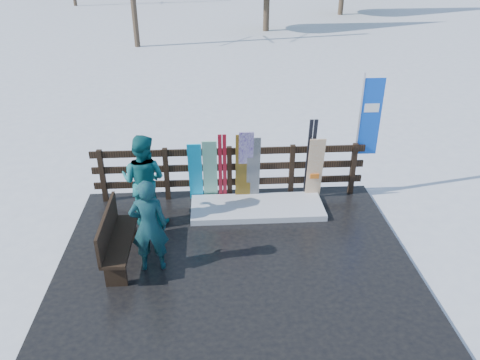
{
  "coord_description": "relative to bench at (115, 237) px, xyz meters",
  "views": [
    {
      "loc": [
        -0.33,
        -6.45,
        5.02
      ],
      "look_at": [
        0.14,
        1.0,
        1.1
      ],
      "focal_mm": 35.0,
      "sensor_mm": 36.0,
      "label": 1
    }
  ],
  "objects": [
    {
      "name": "rental_flag",
      "position": [
        4.78,
        2.19,
        1.09
      ],
      "size": [
        0.45,
        0.04,
        2.6
      ],
      "color": "silver",
      "rests_on": "deck"
    },
    {
      "name": "ground",
      "position": [
        1.99,
        -0.06,
        -0.6
      ],
      "size": [
        700.0,
        700.0,
        0.0
      ],
      "primitive_type": "plane",
      "color": "white",
      "rests_on": "ground"
    },
    {
      "name": "snow_patch",
      "position": [
        2.51,
        1.54,
        -0.46
      ],
      "size": [
        2.65,
        1.0,
        0.12
      ],
      "primitive_type": "cube",
      "color": "white",
      "rests_on": "deck"
    },
    {
      "name": "snowboard_3",
      "position": [
        2.31,
        1.92,
        0.29
      ],
      "size": [
        0.29,
        0.35,
        1.61
      ],
      "primitive_type": "cube",
      "rotation": [
        0.2,
        0.0,
        0.0
      ],
      "color": "white",
      "rests_on": "deck"
    },
    {
      "name": "snowboard_0",
      "position": [
        1.29,
        1.92,
        0.19
      ],
      "size": [
        0.28,
        0.39,
        1.4
      ],
      "primitive_type": "cube",
      "rotation": [
        0.26,
        0.0,
        0.0
      ],
      "color": "#0DBCEF",
      "rests_on": "deck"
    },
    {
      "name": "person_back",
      "position": [
        0.36,
        1.27,
        0.38
      ],
      "size": [
        1.04,
        0.91,
        1.8
      ],
      "primitive_type": "imported",
      "rotation": [
        0.0,
        0.0,
        2.83
      ],
      "color": "#146468",
      "rests_on": "deck"
    },
    {
      "name": "person_front",
      "position": [
        0.6,
        -0.17,
        0.3
      ],
      "size": [
        0.63,
        0.44,
        1.64
      ],
      "primitive_type": "imported",
      "rotation": [
        0.0,
        0.0,
        3.22
      ],
      "color": "#145245",
      "rests_on": "deck"
    },
    {
      "name": "fence",
      "position": [
        1.99,
        2.14,
        0.14
      ],
      "size": [
        5.6,
        0.1,
        1.15
      ],
      "color": "black",
      "rests_on": "deck"
    },
    {
      "name": "snowboard_5",
      "position": [
        3.72,
        1.92,
        0.19
      ],
      "size": [
        0.32,
        0.19,
        1.4
      ],
      "primitive_type": "cube",
      "rotation": [
        0.12,
        0.0,
        0.0
      ],
      "color": "white",
      "rests_on": "deck"
    },
    {
      "name": "snowboard_1",
      "position": [
        1.59,
        1.92,
        0.22
      ],
      "size": [
        0.29,
        0.43,
        1.46
      ],
      "primitive_type": "cube",
      "rotation": [
        0.27,
        0.0,
        0.0
      ],
      "color": "white",
      "rests_on": "deck"
    },
    {
      "name": "ski_pair_a",
      "position": [
        1.84,
        1.99,
        0.25
      ],
      "size": [
        0.16,
        0.2,
        1.52
      ],
      "color": "#A71423",
      "rests_on": "deck"
    },
    {
      "name": "bench",
      "position": [
        0.0,
        0.0,
        0.0
      ],
      "size": [
        0.4,
        1.5,
        0.97
      ],
      "color": "black",
      "rests_on": "deck"
    },
    {
      "name": "snowboard_4",
      "position": [
        2.46,
        1.92,
        0.22
      ],
      "size": [
        0.26,
        0.25,
        1.47
      ],
      "primitive_type": "cube",
      "rotation": [
        0.15,
        0.0,
        0.0
      ],
      "color": "black",
      "rests_on": "deck"
    },
    {
      "name": "snowboard_2",
      "position": [
        2.25,
        1.92,
        0.25
      ],
      "size": [
        0.31,
        0.23,
        1.54
      ],
      "primitive_type": "cube",
      "rotation": [
        0.14,
        0.0,
        0.0
      ],
      "color": "orange",
      "rests_on": "deck"
    },
    {
      "name": "deck",
      "position": [
        1.99,
        -0.06,
        -0.56
      ],
      "size": [
        6.0,
        5.0,
        0.08
      ],
      "primitive_type": "cube",
      "color": "black",
      "rests_on": "ground"
    },
    {
      "name": "ski_pair_b",
      "position": [
        3.62,
        1.99,
        0.38
      ],
      "size": [
        0.17,
        0.2,
        1.79
      ],
      "color": "black",
      "rests_on": "deck"
    }
  ]
}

